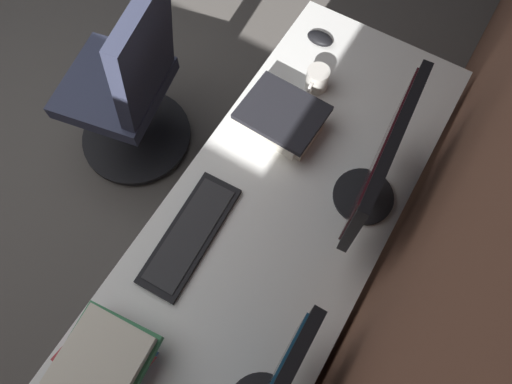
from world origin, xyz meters
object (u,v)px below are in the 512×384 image
(drawer_pedestal, at_px, (238,320))
(keyboard_main, at_px, (190,235))
(coffee_mug, at_px, (317,79))
(monitor_primary, at_px, (380,164))
(book_stack_far, at_px, (105,359))
(mouse_main, at_px, (320,38))
(office_chair, at_px, (130,92))
(book_stack_near, at_px, (281,118))

(drawer_pedestal, height_order, keyboard_main, keyboard_main)
(coffee_mug, bearing_deg, monitor_primary, 47.69)
(monitor_primary, xyz_separation_m, keyboard_main, (0.40, -0.41, -0.23))
(book_stack_far, bearing_deg, mouse_main, -178.61)
(monitor_primary, bearing_deg, drawer_pedestal, -19.73)
(book_stack_far, distance_m, office_chair, 1.18)
(drawer_pedestal, distance_m, office_chair, 1.07)
(keyboard_main, bearing_deg, coffee_mug, 174.23)
(monitor_primary, height_order, mouse_main, monitor_primary)
(drawer_pedestal, relative_size, keyboard_main, 1.63)
(monitor_primary, height_order, book_stack_near, monitor_primary)
(book_stack_near, distance_m, book_stack_far, 0.93)
(drawer_pedestal, bearing_deg, keyboard_main, -115.17)
(coffee_mug, bearing_deg, mouse_main, -156.09)
(drawer_pedestal, distance_m, monitor_primary, 0.83)
(book_stack_near, xyz_separation_m, office_chair, (0.04, -0.72, -0.32))
(drawer_pedestal, relative_size, mouse_main, 6.68)
(monitor_primary, distance_m, book_stack_near, 0.43)
(keyboard_main, height_order, mouse_main, mouse_main)
(coffee_mug, height_order, office_chair, office_chair)
(drawer_pedestal, bearing_deg, monitor_primary, 160.27)
(book_stack_near, relative_size, coffee_mug, 2.34)
(keyboard_main, distance_m, coffee_mug, 0.72)
(book_stack_near, relative_size, office_chair, 0.30)
(book_stack_far, bearing_deg, monitor_primary, 154.72)
(book_stack_near, height_order, book_stack_far, book_stack_far)
(mouse_main, bearing_deg, office_chair, -56.14)
(mouse_main, xyz_separation_m, book_stack_near, (0.40, 0.06, 0.03))
(office_chair, bearing_deg, monitor_primary, 86.94)
(keyboard_main, bearing_deg, book_stack_far, 2.43)
(monitor_primary, height_order, book_stack_far, monitor_primary)
(coffee_mug, distance_m, office_chair, 0.85)
(book_stack_far, bearing_deg, office_chair, -141.99)
(monitor_primary, distance_m, book_stack_far, 0.93)
(mouse_main, relative_size, office_chair, 0.11)
(monitor_primary, bearing_deg, keyboard_main, -45.41)
(drawer_pedestal, xyz_separation_m, keyboard_main, (-0.11, -0.23, 0.39))
(book_stack_far, bearing_deg, drawer_pedestal, 146.81)
(drawer_pedestal, relative_size, office_chair, 0.72)
(book_stack_near, bearing_deg, monitor_primary, 75.15)
(mouse_main, bearing_deg, coffee_mug, 23.91)
(book_stack_far, distance_m, coffee_mug, 1.14)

